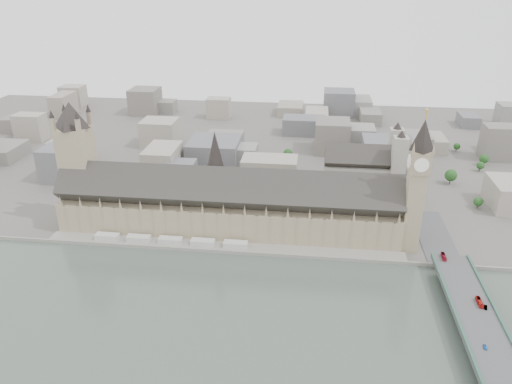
# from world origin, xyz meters

# --- Properties ---
(ground) EXTENTS (900.00, 900.00, 0.00)m
(ground) POSITION_xyz_m (0.00, 0.00, 0.00)
(ground) COLOR #595651
(ground) RESTS_ON ground
(embankment_wall) EXTENTS (600.00, 1.50, 3.00)m
(embankment_wall) POSITION_xyz_m (0.00, -15.00, 1.50)
(embankment_wall) COLOR gray
(embankment_wall) RESTS_ON ground
(river_terrace) EXTENTS (270.00, 15.00, 2.00)m
(river_terrace) POSITION_xyz_m (0.00, -7.50, 1.00)
(river_terrace) COLOR gray
(river_terrace) RESTS_ON ground
(terrace_tents) EXTENTS (118.00, 7.00, 4.00)m
(terrace_tents) POSITION_xyz_m (-40.00, -7.00, 4.00)
(terrace_tents) COLOR silver
(terrace_tents) RESTS_ON river_terrace
(palace_of_westminster) EXTENTS (265.00, 40.73, 55.44)m
(palace_of_westminster) POSITION_xyz_m (0.00, 19.70, 22.71)
(palace_of_westminster) COLOR tan
(palace_of_westminster) RESTS_ON ground
(elizabeth_tower) EXTENTS (17.00, 17.00, 107.50)m
(elizabeth_tower) POSITION_xyz_m (138.00, 8.00, 58.09)
(elizabeth_tower) COLOR tan
(elizabeth_tower) RESTS_ON ground
(victoria_tower) EXTENTS (30.00, 30.00, 100.00)m
(victoria_tower) POSITION_xyz_m (-122.00, 26.00, 55.20)
(victoria_tower) COLOR tan
(victoria_tower) RESTS_ON ground
(central_tower) EXTENTS (13.00, 13.00, 48.00)m
(central_tower) POSITION_xyz_m (-10.00, 26.00, 57.92)
(central_tower) COLOR #86725C
(central_tower) RESTS_ON ground
(westminster_bridge) EXTENTS (25.00, 325.00, 10.25)m
(westminster_bridge) POSITION_xyz_m (162.00, -87.50, 5.12)
(westminster_bridge) COLOR #474749
(westminster_bridge) RESTS_ON ground
(bridge_parapets) EXTENTS (25.00, 235.00, 1.15)m
(bridge_parapets) POSITION_xyz_m (162.00, -132.00, 10.82)
(bridge_parapets) COLOR #315A48
(bridge_parapets) RESTS_ON westminster_bridge
(westminster_abbey) EXTENTS (68.00, 36.00, 64.00)m
(westminster_abbey) POSITION_xyz_m (110.92, 95.00, 25.08)
(westminster_abbey) COLOR gray
(westminster_abbey) RESTS_ON ground
(city_skyline_inland) EXTENTS (720.00, 360.00, 38.00)m
(city_skyline_inland) POSITION_xyz_m (0.00, 245.00, 19.00)
(city_skyline_inland) COLOR gray
(city_skyline_inland) RESTS_ON ground
(park_trees) EXTENTS (110.00, 30.00, 15.00)m
(park_trees) POSITION_xyz_m (-10.00, 60.00, 7.50)
(park_trees) COLOR #1B4C1B
(park_trees) RESTS_ON ground
(red_bus_north) EXTENTS (2.49, 9.68, 2.68)m
(red_bus_north) POSITION_xyz_m (156.78, -19.59, 11.59)
(red_bus_north) COLOR #AA1326
(red_bus_north) RESTS_ON westminster_bridge
(red_bus_south) EXTENTS (2.37, 10.00, 2.78)m
(red_bus_south) POSITION_xyz_m (166.39, -70.27, 11.64)
(red_bus_south) COLOR red
(red_bus_south) RESTS_ON westminster_bridge
(car_blue) EXTENTS (1.86, 3.97, 1.32)m
(car_blue) POSITION_xyz_m (158.68, -109.28, 10.91)
(car_blue) COLOR blue
(car_blue) RESTS_ON westminster_bridge
(car_silver) EXTENTS (2.45, 4.51, 1.41)m
(car_silver) POSITION_xyz_m (168.94, -74.15, 10.96)
(car_silver) COLOR gray
(car_silver) RESTS_ON westminster_bridge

